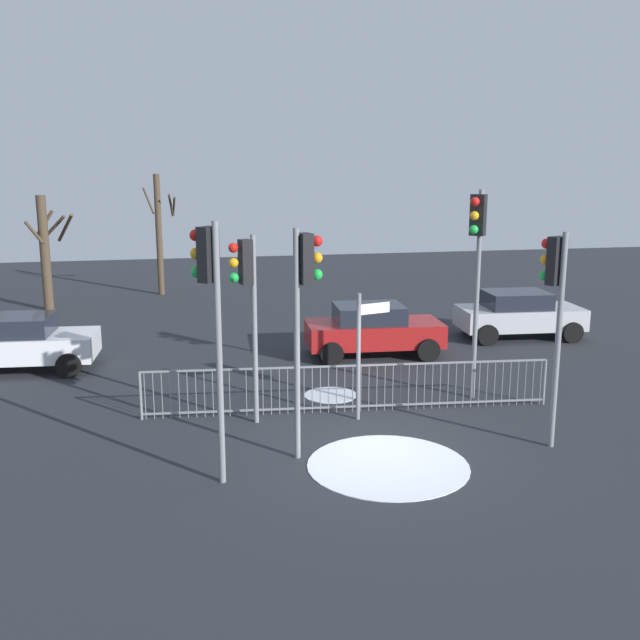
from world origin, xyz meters
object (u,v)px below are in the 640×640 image
Objects in this scene: traffic_light_mid_right at (304,291)px; car_white_near at (20,342)px; car_silver_far at (519,314)px; car_red_mid at (373,329)px; traffic_light_rear_right at (477,248)px; bare_tree_centre at (160,232)px; traffic_light_rear_left at (555,291)px; direction_sign_post at (361,349)px; bare_tree_left at (46,250)px; traffic_light_mid_left at (210,294)px; traffic_light_foreground_right at (247,287)px.

car_white_near is at bearing -155.99° from traffic_light_mid_right.
car_red_mid is (-5.08, -1.17, 0.00)m from car_silver_far.
traffic_light_rear_right is 17.19m from bare_tree_centre.
traffic_light_rear_right is 0.96× the size of bare_tree_centre.
direction_sign_post is at bearing 125.74° from traffic_light_rear_left.
bare_tree_left is at bearing 157.24° from car_silver_far.
car_silver_far is 0.92× the size of bare_tree_left.
car_red_mid is (4.90, 7.50, -2.50)m from traffic_light_mid_left.
traffic_light_rear_left is at bearing 138.78° from traffic_light_rear_right.
traffic_light_rear_right is (6.05, 3.24, 0.24)m from traffic_light_mid_left.
traffic_light_mid_left is 9.47m from car_white_near.
bare_tree_left reaches higher than car_red_mid.
bare_tree_centre is at bearing -23.15° from traffic_light_rear_right.
traffic_light_rear_left is 0.93× the size of traffic_light_mid_left.
car_silver_far is 1.00× the size of car_white_near.
traffic_light_rear_left is 5.97m from traffic_light_foreground_right.
traffic_light_foreground_right is 0.93× the size of bare_tree_left.
traffic_light_rear_left is 7.62m from car_red_mid.
bare_tree_centre is (-5.95, 11.37, 1.84)m from car_red_mid.
traffic_light_mid_left is 0.93× the size of traffic_light_rear_right.
traffic_light_foreground_right is 2.84m from traffic_light_mid_left.
bare_tree_centre is at bearing 171.31° from traffic_light_mid_right.
bare_tree_centre reaches higher than traffic_light_mid_left.
traffic_light_foreground_right is at bearing 136.78° from traffic_light_rear_left.
traffic_light_mid_left is at bearing -119.73° from car_red_mid.
car_silver_far is (9.97, 8.67, -2.50)m from traffic_light_mid_left.
traffic_light_mid_right is at bearing -132.04° from car_silver_far.
traffic_light_rear_left is 1.06× the size of car_white_near.
traffic_light_rear_left is at bearing -68.12° from bare_tree_centre.
bare_tree_left is 4.81m from bare_tree_centre.
car_silver_far and car_white_near have the same top height.
direction_sign_post is (2.36, -0.20, -1.36)m from traffic_light_foreground_right.
traffic_light_mid_right is 2.13m from traffic_light_foreground_right.
car_white_near is at bearing -172.76° from car_silver_far.
traffic_light_rear_right reaches higher than direction_sign_post.
car_silver_far is 15.13m from bare_tree_centre.
car_white_near is 8.61m from bare_tree_left.
traffic_light_rear_left is 0.83× the size of bare_tree_centre.
direction_sign_post is 16.97m from bare_tree_centre.
traffic_light_rear_left is 4.07m from direction_sign_post.
bare_tree_left is (-11.52, 15.98, -0.78)m from traffic_light_rear_left.
traffic_light_foreground_right is at bearing -174.58° from traffic_light_mid_right.
bare_tree_left reaches higher than traffic_light_rear_left.
car_red_mid is at bearing 137.33° from traffic_light_mid_right.
direction_sign_post is at bearing -108.23° from traffic_light_foreground_right.
traffic_light_mid_right is 9.82m from car_white_near.
direction_sign_post is at bearing -105.02° from car_red_mid.
traffic_light_rear_left is at bearing -126.10° from traffic_light_foreground_right.
direction_sign_post is at bearing -8.84° from traffic_light_mid_left.
car_red_mid is at bearing 81.23° from traffic_light_rear_left.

